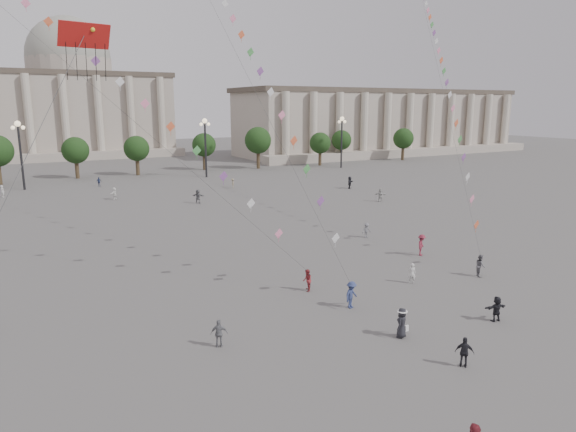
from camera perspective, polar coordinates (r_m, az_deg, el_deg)
ground at (r=28.98m, az=11.58°, el=-14.57°), size 360.00×360.00×0.00m
hall_east at (r=146.15m, az=10.41°, el=10.23°), size 84.00×26.22×17.20m
hall_central at (r=149.66m, az=-22.79°, el=11.77°), size 48.30×34.30×35.50m
tree_row at (r=99.24m, az=-18.98°, el=7.18°), size 137.12×5.12×8.00m
lamp_post_mid_west at (r=89.65m, az=-27.67°, el=7.25°), size 2.00×0.90×10.65m
lamp_post_mid_east at (r=95.22m, az=-9.19°, el=8.68°), size 2.00×0.90×10.65m
lamp_post_far_east at (r=109.07m, az=5.99°, el=9.20°), size 2.00×0.90×10.65m
person_crowd_0 at (r=89.24m, az=-20.27°, el=3.59°), size 0.92×0.49×1.50m
person_crowd_3 at (r=34.22m, az=22.16°, el=-9.53°), size 1.53×0.75×1.59m
person_crowd_4 at (r=75.87m, az=-18.73°, el=2.39°), size 1.37×1.59×1.73m
person_crowd_6 at (r=51.70m, az=8.71°, el=-1.58°), size 1.01×0.63×1.50m
person_crowd_7 at (r=71.39m, az=10.22°, el=2.30°), size 1.72×1.32×1.81m
person_crowd_8 at (r=46.54m, az=14.62°, el=-3.13°), size 1.40×1.30×1.89m
person_crowd_9 at (r=82.01m, az=6.88°, el=3.72°), size 1.81×1.49×1.94m
person_crowd_10 at (r=84.31m, az=-29.14°, el=2.42°), size 0.69×0.75×1.73m
person_crowd_12 at (r=70.14m, az=-9.98°, el=2.17°), size 1.60×1.67×1.90m
person_crowd_13 at (r=39.29m, az=13.60°, el=-6.20°), size 0.67×0.63×1.53m
person_crowd_19 at (r=82.42m, az=-6.17°, el=3.64°), size 0.87×1.13×1.54m
tourist_1 at (r=28.09m, az=19.02°, el=-14.12°), size 0.92×0.94×1.59m
tourist_3 at (r=28.86m, az=-7.66°, el=-12.80°), size 1.01×0.73×1.58m
kite_flyer_0 at (r=36.65m, az=2.15°, el=-7.16°), size 0.90×0.97×1.59m
kite_flyer_1 at (r=33.91m, az=7.06°, el=-8.68°), size 1.34×1.08×1.80m
kite_flyer_2 at (r=42.37m, az=20.58°, el=-5.17°), size 1.00×1.05×1.71m
hat_person at (r=30.37m, az=12.54°, el=-11.45°), size 1.01×0.92×1.74m
dragon_kite at (r=24.84m, az=-21.75°, el=16.27°), size 5.46×6.64×20.76m
kite_train_east at (r=67.45m, az=16.03°, el=18.09°), size 29.50×41.35×62.27m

